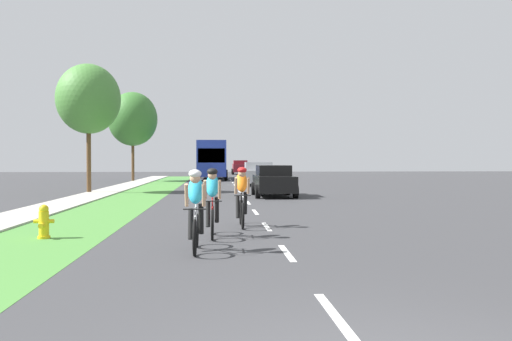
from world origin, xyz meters
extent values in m
plane|color=#38383A|center=(0.00, 20.00, 0.00)|extent=(120.00, 120.00, 0.00)
cube|color=#478438|center=(-5.17, 20.00, 0.00)|extent=(2.76, 70.00, 0.01)
cube|color=#B2ADA3|center=(-7.43, 20.00, 0.00)|extent=(1.75, 70.00, 0.10)
cube|color=white|center=(0.00, 2.00, 0.00)|extent=(0.12, 1.80, 0.01)
cube|color=white|center=(0.00, 6.00, 0.00)|extent=(0.12, 1.80, 0.01)
cube|color=white|center=(0.00, 10.00, 0.00)|extent=(0.12, 1.80, 0.01)
cube|color=white|center=(0.00, 14.00, 0.00)|extent=(0.12, 1.80, 0.01)
cube|color=white|center=(0.00, 18.00, 0.00)|extent=(0.12, 1.80, 0.01)
cube|color=white|center=(0.00, 22.00, 0.00)|extent=(0.12, 1.80, 0.01)
cube|color=white|center=(0.00, 26.00, 0.00)|extent=(0.12, 1.80, 0.01)
cube|color=white|center=(0.00, 30.00, 0.00)|extent=(0.12, 1.80, 0.01)
cube|color=white|center=(0.00, 34.00, 0.00)|extent=(0.12, 1.80, 0.01)
cube|color=white|center=(0.00, 38.00, 0.00)|extent=(0.12, 1.80, 0.01)
cube|color=white|center=(0.00, 42.00, 0.00)|extent=(0.12, 1.80, 0.01)
cube|color=white|center=(0.00, 46.00, 0.00)|extent=(0.12, 1.80, 0.01)
cube|color=white|center=(0.00, 50.00, 0.00)|extent=(0.12, 1.80, 0.01)
cylinder|color=yellow|center=(-5.17, 8.26, 0.03)|extent=(0.28, 0.27, 0.06)
cylinder|color=yellow|center=(-5.17, 8.26, 0.34)|extent=(0.22, 0.22, 0.55)
sphere|color=yellow|center=(-5.17, 8.26, 0.66)|extent=(0.21, 0.21, 0.21)
cylinder|color=yellow|center=(-5.33, 8.26, 0.39)|extent=(0.12, 0.09, 0.09)
cylinder|color=yellow|center=(-5.01, 8.26, 0.39)|extent=(0.12, 0.09, 0.09)
cylinder|color=yellow|center=(-5.17, 8.09, 0.31)|extent=(0.11, 0.14, 0.11)
torus|color=black|center=(-1.72, 6.82, 0.34)|extent=(0.06, 0.68, 0.68)
torus|color=black|center=(-1.72, 5.78, 0.34)|extent=(0.06, 0.68, 0.68)
cylinder|color=silver|center=(-1.72, 6.20, 0.52)|extent=(0.04, 0.59, 0.43)
cylinder|color=silver|center=(-1.72, 6.48, 0.62)|extent=(0.04, 0.04, 0.55)
cylinder|color=silver|center=(-1.72, 6.25, 0.85)|extent=(0.03, 0.55, 0.03)
cylinder|color=black|center=(-1.72, 5.80, 0.86)|extent=(0.42, 0.02, 0.02)
ellipsoid|color=#26A5CC|center=(-1.72, 6.32, 1.18)|extent=(0.30, 0.54, 0.63)
sphere|color=tan|center=(-1.72, 6.04, 1.42)|extent=(0.20, 0.20, 0.20)
ellipsoid|color=white|center=(-1.72, 6.04, 1.50)|extent=(0.24, 0.28, 0.16)
cylinder|color=tan|center=(-1.88, 6.04, 1.10)|extent=(0.07, 0.26, 0.45)
cylinder|color=tan|center=(-1.56, 6.04, 1.10)|extent=(0.07, 0.26, 0.45)
cylinder|color=black|center=(-1.82, 6.40, 0.52)|extent=(0.10, 0.30, 0.60)
cylinder|color=black|center=(-1.62, 6.35, 0.62)|extent=(0.10, 0.25, 0.61)
torus|color=black|center=(-1.41, 8.72, 0.34)|extent=(0.06, 0.68, 0.68)
torus|color=black|center=(-1.41, 7.68, 0.34)|extent=(0.06, 0.68, 0.68)
cylinder|color=red|center=(-1.41, 8.10, 0.52)|extent=(0.04, 0.59, 0.43)
cylinder|color=red|center=(-1.41, 8.38, 0.62)|extent=(0.04, 0.04, 0.55)
cylinder|color=red|center=(-1.41, 8.15, 0.85)|extent=(0.03, 0.55, 0.03)
cylinder|color=black|center=(-1.41, 7.70, 0.86)|extent=(0.42, 0.02, 0.02)
ellipsoid|color=#26A5CC|center=(-1.41, 8.22, 1.18)|extent=(0.30, 0.54, 0.63)
sphere|color=tan|center=(-1.41, 7.94, 1.42)|extent=(0.20, 0.20, 0.20)
ellipsoid|color=black|center=(-1.41, 7.94, 1.50)|extent=(0.24, 0.28, 0.16)
cylinder|color=tan|center=(-1.57, 7.94, 1.10)|extent=(0.07, 0.26, 0.45)
cylinder|color=tan|center=(-1.25, 7.94, 1.10)|extent=(0.07, 0.26, 0.45)
cylinder|color=black|center=(-1.51, 8.30, 0.52)|extent=(0.10, 0.30, 0.60)
cylinder|color=black|center=(-1.31, 8.25, 0.62)|extent=(0.10, 0.25, 0.61)
torus|color=black|center=(-0.66, 10.55, 0.34)|extent=(0.06, 0.68, 0.68)
torus|color=black|center=(-0.66, 9.51, 0.34)|extent=(0.06, 0.68, 0.68)
cylinder|color=black|center=(-0.66, 9.93, 0.52)|extent=(0.04, 0.59, 0.43)
cylinder|color=black|center=(-0.66, 10.21, 0.62)|extent=(0.04, 0.04, 0.55)
cylinder|color=black|center=(-0.66, 9.98, 0.85)|extent=(0.03, 0.55, 0.03)
cylinder|color=black|center=(-0.66, 9.53, 0.86)|extent=(0.42, 0.02, 0.02)
ellipsoid|color=orange|center=(-0.66, 10.05, 1.18)|extent=(0.30, 0.54, 0.63)
sphere|color=tan|center=(-0.66, 9.77, 1.42)|extent=(0.20, 0.20, 0.20)
ellipsoid|color=red|center=(-0.66, 9.77, 1.50)|extent=(0.24, 0.28, 0.16)
cylinder|color=tan|center=(-0.82, 9.77, 1.10)|extent=(0.07, 0.26, 0.45)
cylinder|color=tan|center=(-0.50, 9.77, 1.10)|extent=(0.07, 0.26, 0.45)
cylinder|color=black|center=(-0.76, 10.13, 0.52)|extent=(0.10, 0.30, 0.60)
cylinder|color=black|center=(-0.56, 10.08, 0.62)|extent=(0.10, 0.25, 0.61)
cube|color=black|center=(1.47, 21.79, 0.64)|extent=(1.76, 4.30, 0.76)
cube|color=black|center=(1.47, 21.94, 1.26)|extent=(1.55, 2.24, 0.52)
cube|color=#1E2833|center=(1.47, 20.97, 1.24)|extent=(1.44, 0.08, 0.44)
cylinder|color=black|center=(0.59, 20.45, 0.32)|extent=(0.22, 0.64, 0.64)
cylinder|color=black|center=(2.35, 20.45, 0.32)|extent=(0.22, 0.64, 0.64)
cylinder|color=black|center=(0.59, 23.12, 0.32)|extent=(0.22, 0.64, 0.64)
cylinder|color=black|center=(2.35, 23.12, 0.32)|extent=(0.22, 0.64, 0.64)
cube|color=#A5A8AD|center=(1.60, 33.48, 0.72)|extent=(1.96, 5.10, 0.76)
cube|color=#A5A8AD|center=(1.60, 32.71, 1.32)|extent=(1.80, 1.78, 0.64)
cube|color=#1E2833|center=(1.60, 32.00, 1.30)|extent=(1.67, 0.08, 0.52)
cube|color=#A5A8AD|center=(0.70, 34.50, 1.02)|extent=(0.08, 2.81, 0.40)
cube|color=#A5A8AD|center=(2.50, 34.50, 1.02)|extent=(0.08, 2.81, 0.40)
cube|color=#A5A8AD|center=(1.60, 35.99, 1.02)|extent=(1.80, 0.08, 0.40)
cylinder|color=black|center=(0.62, 31.95, 0.38)|extent=(0.26, 0.76, 0.76)
cylinder|color=black|center=(2.58, 31.95, 0.38)|extent=(0.26, 0.76, 0.76)
cylinder|color=black|center=(0.62, 35.01, 0.38)|extent=(0.26, 0.76, 0.76)
cylinder|color=black|center=(2.58, 35.01, 0.38)|extent=(0.26, 0.76, 0.76)
cube|color=#23389E|center=(-1.71, 46.28, 1.93)|extent=(2.50, 11.60, 3.10)
cube|color=#1E2833|center=(-1.71, 46.28, 2.33)|extent=(2.52, 10.67, 0.64)
cube|color=#1E2833|center=(-1.71, 40.51, 2.18)|extent=(2.25, 0.06, 1.20)
cylinder|color=black|center=(-2.96, 42.51, 0.48)|extent=(0.28, 0.96, 0.96)
cylinder|color=black|center=(-0.46, 42.51, 0.48)|extent=(0.28, 0.96, 0.96)
cylinder|color=black|center=(-2.96, 49.47, 0.48)|extent=(0.28, 0.96, 0.96)
cylinder|color=black|center=(-0.46, 49.47, 0.48)|extent=(0.28, 0.96, 0.96)
cube|color=maroon|center=(1.77, 63.82, 0.81)|extent=(1.90, 4.70, 1.00)
cube|color=maroon|center=(1.77, 64.02, 1.53)|extent=(1.71, 2.91, 0.52)
cube|color=#1E2833|center=(1.77, 62.76, 1.41)|extent=(1.56, 0.08, 0.44)
cylinder|color=black|center=(0.82, 62.41, 0.36)|extent=(0.25, 0.72, 0.72)
cylinder|color=black|center=(2.72, 62.41, 0.36)|extent=(0.25, 0.72, 0.72)
cylinder|color=black|center=(0.82, 65.23, 0.36)|extent=(0.25, 0.72, 0.72)
cylinder|color=black|center=(2.72, 65.23, 0.36)|extent=(0.25, 0.72, 0.72)
cylinder|color=brown|center=(-8.18, 25.34, 1.86)|extent=(0.24, 0.24, 3.71)
ellipsoid|color=#478438|center=(-8.18, 25.34, 5.08)|extent=(3.42, 3.42, 3.76)
cylinder|color=brown|center=(-8.31, 41.48, 1.81)|extent=(0.24, 0.24, 3.61)
ellipsoid|color=#38722D|center=(-8.31, 41.48, 5.26)|extent=(4.12, 4.12, 4.53)
camera|label=1|loc=(-1.33, -3.90, 1.74)|focal=37.25mm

